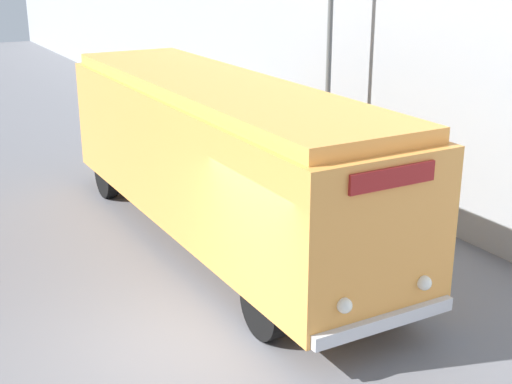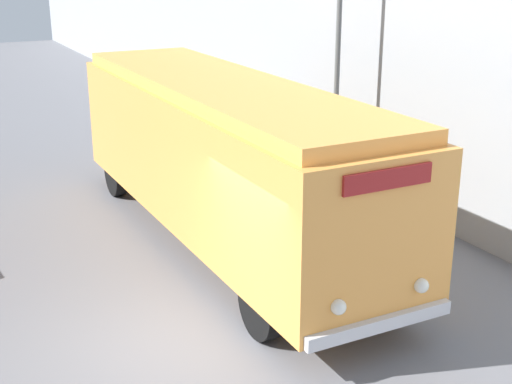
{
  "view_description": "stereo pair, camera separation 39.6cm",
  "coord_description": "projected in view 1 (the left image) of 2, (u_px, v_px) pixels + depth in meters",
  "views": [
    {
      "loc": [
        -3.5,
        -8.52,
        5.58
      ],
      "look_at": [
        1.83,
        0.96,
        1.9
      ],
      "focal_mm": 50.0,
      "sensor_mm": 36.0,
      "label": 1
    },
    {
      "loc": [
        -3.15,
        -8.71,
        5.58
      ],
      "look_at": [
        1.83,
        0.96,
        1.9
      ],
      "focal_mm": 50.0,
      "sensor_mm": 36.0,
      "label": 2
    }
  ],
  "objects": [
    {
      "name": "ground_plane",
      "position": [
        180.0,
        352.0,
        10.45
      ],
      "size": [
        80.0,
        80.0,
        0.0
      ],
      "primitive_type": "plane",
      "color": "slate"
    },
    {
      "name": "vintage_bus",
      "position": [
        218.0,
        152.0,
        13.9
      ],
      "size": [
        2.55,
        10.45,
        3.26
      ],
      "color": "black",
      "rests_on": "ground_plane"
    },
    {
      "name": "streetlamp",
      "position": [
        331.0,
        4.0,
        15.55
      ],
      "size": [
        0.36,
        0.36,
        7.02
      ],
      "color": "#595E60",
      "rests_on": "ground_plane"
    },
    {
      "name": "building_wall_right",
      "position": [
        256.0,
        28.0,
        20.8
      ],
      "size": [
        0.3,
        60.0,
        6.91
      ],
      "color": "#9EA3A8",
      "rests_on": "ground_plane"
    }
  ]
}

